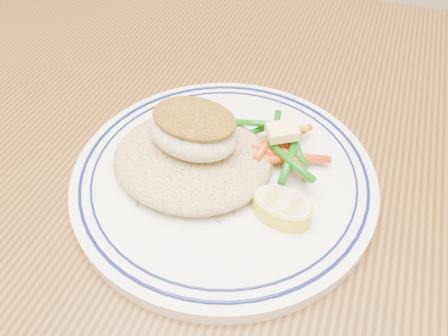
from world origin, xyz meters
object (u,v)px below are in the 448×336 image
rice_pilaf (192,157)px  fish_fillet (193,129)px  lemon_wedge (282,207)px  plate (224,176)px  vegetable_pile (279,150)px  dining_table (229,238)px

rice_pilaf → fish_fillet: size_ratio=1.67×
fish_fillet → lemon_wedge: size_ratio=1.57×
plate → rice_pilaf: rice_pilaf is taller
fish_fillet → vegetable_pile: fish_fillet is taller
fish_fillet → vegetable_pile: 0.09m
vegetable_pile → lemon_wedge: vegetable_pile is taller
dining_table → fish_fillet: 0.16m
plate → rice_pilaf: 0.04m
dining_table → plate: 0.11m
plate → dining_table: bearing=36.9°
rice_pilaf → vegetable_pile: 0.08m
vegetable_pile → lemon_wedge: size_ratio=1.88×
plate → vegetable_pile: vegetable_pile is taller
fish_fillet → vegetable_pile: bearing=23.9°
dining_table → plate: bearing=-143.1°
dining_table → vegetable_pile: 0.13m
lemon_wedge → plate: bearing=153.2°
dining_table → vegetable_pile: bearing=37.3°
dining_table → lemon_wedge: bearing=-31.3°
vegetable_pile → lemon_wedge: 0.07m
plate → fish_fillet: bearing=178.4°
rice_pilaf → lemon_wedge: rice_pilaf is taller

